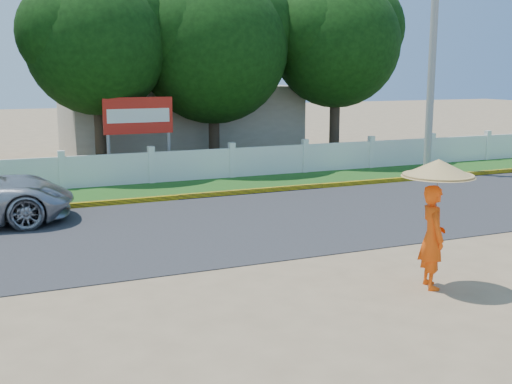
# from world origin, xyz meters

# --- Properties ---
(ground) EXTENTS (120.00, 120.00, 0.00)m
(ground) POSITION_xyz_m (0.00, 0.00, 0.00)
(ground) COLOR #9E8460
(ground) RESTS_ON ground
(road) EXTENTS (60.00, 7.00, 0.02)m
(road) POSITION_xyz_m (0.00, 4.50, 0.01)
(road) COLOR #38383A
(road) RESTS_ON ground
(grass_verge) EXTENTS (60.00, 3.50, 0.03)m
(grass_verge) POSITION_xyz_m (0.00, 9.75, 0.01)
(grass_verge) COLOR #2D601E
(grass_verge) RESTS_ON ground
(curb) EXTENTS (40.00, 0.18, 0.16)m
(curb) POSITION_xyz_m (0.00, 8.05, 0.08)
(curb) COLOR yellow
(curb) RESTS_ON ground
(fence) EXTENTS (40.00, 0.10, 1.10)m
(fence) POSITION_xyz_m (0.00, 11.20, 0.55)
(fence) COLOR silver
(fence) RESTS_ON ground
(building_near) EXTENTS (10.00, 6.00, 3.20)m
(building_near) POSITION_xyz_m (3.00, 18.00, 1.60)
(building_near) COLOR #B7AD99
(building_near) RESTS_ON ground
(utility_pole) EXTENTS (0.28, 0.28, 8.15)m
(utility_pole) POSITION_xyz_m (10.37, 9.39, 4.08)
(utility_pole) COLOR gray
(utility_pole) RESTS_ON ground
(monk_with_parasol) EXTENTS (1.29, 1.29, 2.35)m
(monk_with_parasol) POSITION_xyz_m (1.97, -1.50, 1.53)
(monk_with_parasol) COLOR #FD500D
(monk_with_parasol) RESTS_ON ground
(billboard) EXTENTS (2.50, 0.13, 2.95)m
(billboard) POSITION_xyz_m (-0.15, 12.30, 2.14)
(billboard) COLOR gray
(billboard) RESTS_ON ground
(tree_row) EXTENTS (29.11, 7.28, 8.24)m
(tree_row) POSITION_xyz_m (-2.57, 14.24, 4.74)
(tree_row) COLOR #473828
(tree_row) RESTS_ON ground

